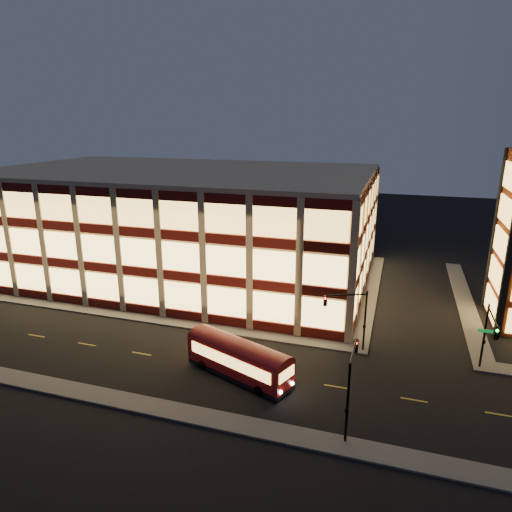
% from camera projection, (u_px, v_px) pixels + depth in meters
% --- Properties ---
extents(ground, '(200.00, 200.00, 0.00)m').
position_uv_depth(ground, '(139.00, 322.00, 48.89)').
color(ground, black).
rests_on(ground, ground).
extents(sidewalk_office_south, '(54.00, 2.00, 0.15)m').
position_uv_depth(sidewalk_office_south, '(120.00, 314.00, 50.66)').
color(sidewalk_office_south, '#514F4C').
rests_on(sidewalk_office_south, ground).
extents(sidewalk_office_east, '(2.00, 30.00, 0.15)m').
position_uv_depth(sidewalk_office_east, '(370.00, 290.00, 57.69)').
color(sidewalk_office_east, '#514F4C').
rests_on(sidewalk_office_east, ground).
extents(sidewalk_tower_west, '(2.00, 30.00, 0.15)m').
position_uv_depth(sidewalk_tower_west, '(464.00, 301.00, 54.48)').
color(sidewalk_tower_west, '#514F4C').
rests_on(sidewalk_tower_west, ground).
extents(sidewalk_near, '(100.00, 2.00, 0.15)m').
position_uv_depth(sidewalk_near, '(52.00, 386.00, 37.00)').
color(sidewalk_near, '#514F4C').
rests_on(sidewalk_near, ground).
extents(office_building, '(50.45, 30.45, 14.50)m').
position_uv_depth(office_building, '(182.00, 222.00, 63.10)').
color(office_building, tan).
rests_on(office_building, ground).
extents(traffic_signal_far, '(3.79, 1.87, 6.00)m').
position_uv_depth(traffic_signal_far, '(351.00, 311.00, 41.46)').
color(traffic_signal_far, black).
rests_on(traffic_signal_far, ground).
extents(traffic_signal_right, '(1.20, 4.37, 6.00)m').
position_uv_depth(traffic_signal_right, '(489.00, 332.00, 37.39)').
color(traffic_signal_right, black).
rests_on(traffic_signal_right, ground).
extents(traffic_signal_near, '(0.32, 4.45, 6.00)m').
position_uv_depth(traffic_signal_near, '(351.00, 377.00, 30.80)').
color(traffic_signal_near, black).
rests_on(traffic_signal_near, ground).
extents(trolley_bus, '(9.96, 5.80, 3.30)m').
position_uv_depth(trolley_bus, '(239.00, 357.00, 38.01)').
color(trolley_bus, '#890708').
rests_on(trolley_bus, ground).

